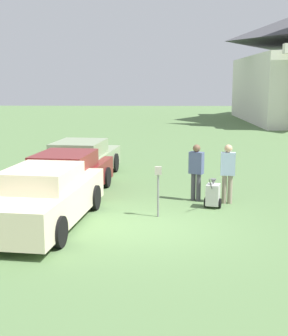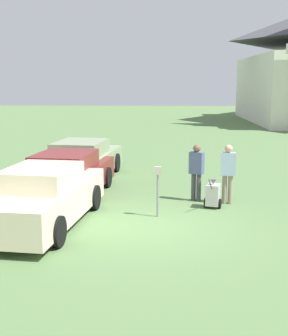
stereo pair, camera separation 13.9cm
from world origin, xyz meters
name	(u,v)px [view 1 (the left image)]	position (x,y,z in m)	size (l,w,h in m)	color
ground_plane	(152,227)	(0.00, 0.00, 0.00)	(120.00, 120.00, 0.00)	#517042
parked_car_cream	(45,198)	(-2.67, 0.09, 0.71)	(2.37, 5.17, 1.51)	beige
parked_car_maroon	(67,177)	(-2.67, 2.90, 0.67)	(2.42, 5.31, 1.44)	maroon
parked_car_sage	(81,161)	(-2.67, 5.69, 0.68)	(2.51, 5.48, 1.45)	gray
parking_meter	(158,182)	(0.16, 0.91, 0.95)	(0.18, 0.09, 1.37)	slate
person_worker	(196,169)	(1.31, 2.67, 0.98)	(0.47, 0.39, 1.72)	#3F3F47
person_supervisor	(228,170)	(2.21, 2.37, 1.01)	(0.44, 0.26, 1.76)	gray
equipment_cart	(213,194)	(1.74, 1.86, 0.39)	(0.53, 1.00, 1.00)	#B2B2AD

